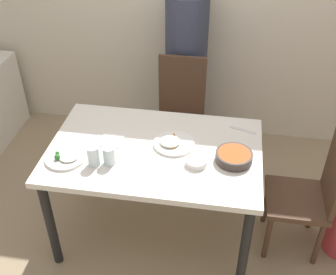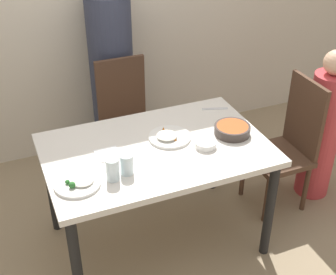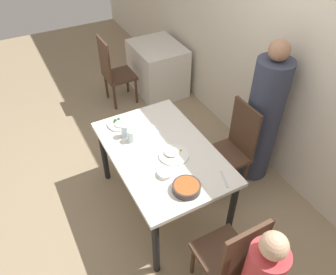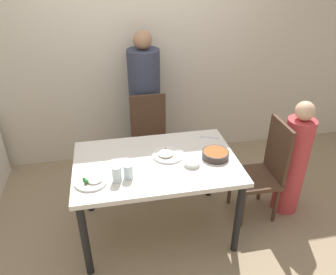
# 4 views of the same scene
# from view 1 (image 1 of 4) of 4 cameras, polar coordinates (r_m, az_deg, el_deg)

# --- Properties ---
(ground_plane) EXTENTS (10.00, 10.00, 0.00)m
(ground_plane) POSITION_cam_1_polar(r_m,az_deg,el_deg) (3.20, -1.56, -12.29)
(ground_plane) COLOR #998466
(dining_table) EXTENTS (1.35, 0.88, 0.76)m
(dining_table) POSITION_cam_1_polar(r_m,az_deg,el_deg) (2.73, -1.79, -2.97)
(dining_table) COLOR silver
(dining_table) RESTS_ON ground_plane
(chair_adult_spot) EXTENTS (0.40, 0.40, 0.98)m
(chair_adult_spot) POSITION_cam_1_polar(r_m,az_deg,el_deg) (3.44, 1.62, 3.05)
(chair_adult_spot) COLOR #4C3323
(chair_adult_spot) RESTS_ON ground_plane
(chair_child_spot) EXTENTS (0.40, 0.40, 0.98)m
(chair_child_spot) POSITION_cam_1_polar(r_m,az_deg,el_deg) (2.90, 18.89, -6.81)
(chair_child_spot) COLOR #4C3323
(chair_child_spot) RESTS_ON ground_plane
(person_adult) EXTENTS (0.35, 0.35, 1.58)m
(person_adult) POSITION_cam_1_polar(r_m,az_deg,el_deg) (3.62, 2.42, 8.87)
(person_adult) COLOR #33384C
(person_adult) RESTS_ON ground_plane
(bowl_curry) EXTENTS (0.23, 0.23, 0.06)m
(bowl_curry) POSITION_cam_1_polar(r_m,az_deg,el_deg) (2.59, 8.92, -2.57)
(bowl_curry) COLOR #3D332D
(bowl_curry) RESTS_ON dining_table
(plate_rice_adult) EXTENTS (0.26, 0.26, 0.05)m
(plate_rice_adult) POSITION_cam_1_polar(r_m,az_deg,el_deg) (2.69, 0.65, -0.75)
(plate_rice_adult) COLOR white
(plate_rice_adult) RESTS_ON dining_table
(plate_rice_child) EXTENTS (0.25, 0.25, 0.05)m
(plate_rice_child) POSITION_cam_1_polar(r_m,az_deg,el_deg) (2.66, -13.68, -2.60)
(plate_rice_child) COLOR white
(plate_rice_child) RESTS_ON dining_table
(bowl_rice_small) EXTENTS (0.13, 0.13, 0.04)m
(bowl_rice_small) POSITION_cam_1_polar(r_m,az_deg,el_deg) (2.54, 3.86, -3.29)
(bowl_rice_small) COLOR white
(bowl_rice_small) RESTS_ON dining_table
(glass_water_tall) EXTENTS (0.07, 0.07, 0.12)m
(glass_water_tall) POSITION_cam_1_polar(r_m,az_deg,el_deg) (2.55, -8.00, -2.42)
(glass_water_tall) COLOR silver
(glass_water_tall) RESTS_ON dining_table
(glass_water_short) EXTENTS (0.07, 0.07, 0.13)m
(glass_water_short) POSITION_cam_1_polar(r_m,az_deg,el_deg) (2.55, -10.08, -2.46)
(glass_water_short) COLOR silver
(glass_water_short) RESTS_ON dining_table
(napkin_folded) EXTENTS (0.14, 0.14, 0.01)m
(napkin_folded) POSITION_cam_1_polar(r_m,az_deg,el_deg) (2.76, -7.69, -0.44)
(napkin_folded) COLOR white
(napkin_folded) RESTS_ON dining_table
(fork_steel) EXTENTS (0.18, 0.07, 0.01)m
(fork_steel) POSITION_cam_1_polar(r_m,az_deg,el_deg) (2.87, 10.09, 1.01)
(fork_steel) COLOR silver
(fork_steel) RESTS_ON dining_table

